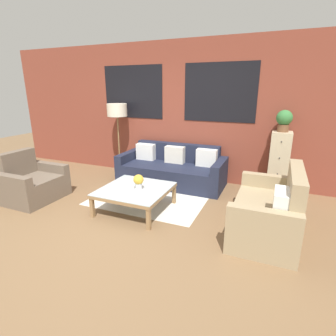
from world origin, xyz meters
The scene contains 11 objects.
ground_plane centered at (0.00, 0.00, 0.00)m, with size 16.00×16.00×0.00m, color brown.
wall_back_brick centered at (0.00, 2.44, 1.41)m, with size 8.40×0.09×2.80m.
rug centered at (0.08, 1.19, 0.00)m, with size 1.96×1.65×0.00m.
couch_dark centered at (0.16, 1.95, 0.28)m, with size 2.12×0.88×0.78m.
settee_vintage centered at (2.08, 0.63, 0.31)m, with size 0.80×1.43×0.92m.
armchair_corner centered at (-1.80, 0.26, 0.28)m, with size 0.80×0.93×0.84m.
coffee_table centered at (0.08, 0.57, 0.32)m, with size 1.03×1.03×0.37m.
floor_lamp centered at (-1.17, 2.06, 1.38)m, with size 0.43×0.43×1.57m.
drawer_cabinet centered at (2.14, 2.19, 0.58)m, with size 0.34×0.36×1.15m.
potted_plant centered at (2.14, 2.19, 1.36)m, with size 0.27×0.27×0.37m.
flower_vase centered at (0.16, 0.56, 0.50)m, with size 0.16×0.16×0.24m.
Camera 1 is at (2.06, -2.78, 1.88)m, focal length 28.00 mm.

